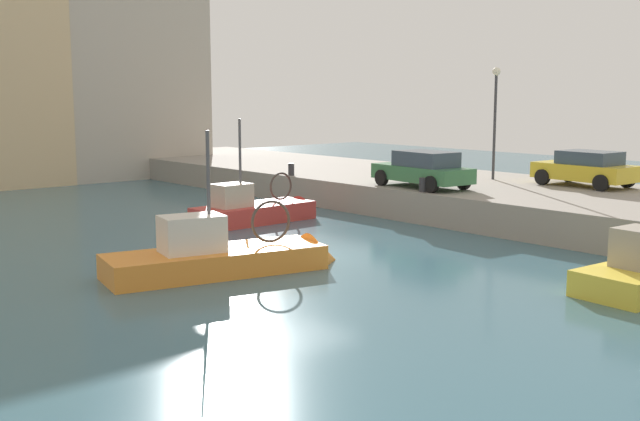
% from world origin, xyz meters
% --- Properties ---
extents(water_surface, '(80.00, 80.00, 0.00)m').
position_xyz_m(water_surface, '(0.00, 0.00, 0.00)').
color(water_surface, '#386070').
rests_on(water_surface, ground).
extents(quay_wall, '(9.00, 56.00, 1.20)m').
position_xyz_m(quay_wall, '(11.50, 0.00, 0.60)').
color(quay_wall, gray).
rests_on(quay_wall, ground).
extents(fishing_boat_red, '(5.69, 2.08, 4.80)m').
position_xyz_m(fishing_boat_red, '(2.90, 6.37, 0.12)').
color(fishing_boat_red, '#BC3833').
rests_on(fishing_boat_red, ground).
extents(fishing_boat_orange, '(7.07, 3.28, 4.82)m').
position_xyz_m(fishing_boat_orange, '(-2.94, -0.01, 0.13)').
color(fishing_boat_orange, orange).
rests_on(fishing_boat_orange, ground).
extents(parked_car_yellow, '(2.22, 4.03, 1.43)m').
position_xyz_m(parked_car_yellow, '(13.72, -1.07, 1.93)').
color(parked_car_yellow, gold).
rests_on(parked_car_yellow, quay_wall).
extents(parked_car_green, '(2.26, 4.41, 1.46)m').
position_xyz_m(parked_car_green, '(8.42, 2.94, 1.94)').
color(parked_car_green, '#387547').
rests_on(parked_car_green, quay_wall).
extents(mooring_bollard_south, '(0.28, 0.28, 0.55)m').
position_xyz_m(mooring_bollard_south, '(7.35, 2.00, 1.48)').
color(mooring_bollard_south, '#2D2D33').
rests_on(mooring_bollard_south, quay_wall).
extents(mooring_bollard_mid, '(0.28, 0.28, 0.55)m').
position_xyz_m(mooring_bollard_mid, '(7.35, 10.00, 1.48)').
color(mooring_bollard_mid, '#2D2D33').
rests_on(mooring_bollard_mid, quay_wall).
extents(quay_streetlamp, '(0.36, 0.36, 4.83)m').
position_xyz_m(quay_streetlamp, '(13.00, 2.94, 4.45)').
color(quay_streetlamp, '#38383D').
rests_on(quay_streetlamp, quay_wall).
extents(waterfront_building_west, '(10.88, 7.68, 13.69)m').
position_xyz_m(waterfront_building_west, '(6.10, 26.34, 6.87)').
color(waterfront_building_west, '#B2A899').
rests_on(waterfront_building_west, ground).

